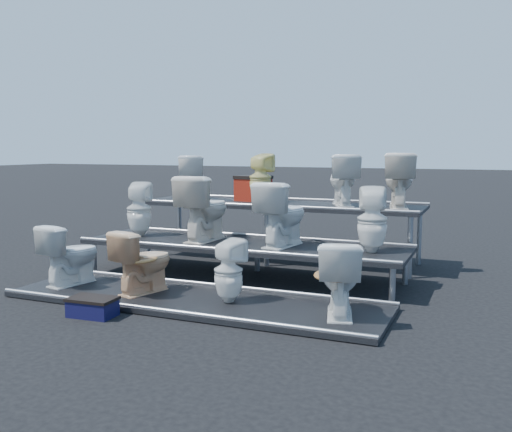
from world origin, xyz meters
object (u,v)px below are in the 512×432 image
at_px(toilet_1, 143,261).
at_px(red_crate, 253,190).
at_px(toilet_9, 261,178).
at_px(toilet_10, 343,180).
at_px(toilet_7, 372,220).
at_px(toilet_8, 193,178).
at_px(toilet_0, 71,254).
at_px(toilet_2, 229,271).
at_px(toilet_11, 399,180).
at_px(toilet_3, 339,278).
at_px(toilet_5, 204,208).
at_px(toilet_4, 139,209).
at_px(toilet_6, 282,214).
at_px(step_stool, 93,308).

bearing_deg(toilet_1, red_crate, -77.95).
bearing_deg(toilet_9, toilet_10, -168.73).
bearing_deg(toilet_7, toilet_8, -33.86).
bearing_deg(toilet_0, toilet_2, -169.44).
bearing_deg(toilet_2, toilet_11, -98.28).
relative_size(toilet_2, toilet_10, 0.92).
xyz_separation_m(toilet_3, toilet_10, (-0.64, 2.60, 0.79)).
distance_m(toilet_0, toilet_5, 1.77).
xyz_separation_m(toilet_3, toilet_9, (-1.90, 2.60, 0.80)).
xyz_separation_m(toilet_1, toilet_4, (-0.93, 1.30, 0.42)).
bearing_deg(toilet_0, toilet_9, -107.18).
height_order(toilet_0, toilet_10, toilet_10).
relative_size(toilet_7, toilet_8, 1.11).
height_order(toilet_0, red_crate, red_crate).
relative_size(toilet_4, red_crate, 1.58).
relative_size(toilet_4, toilet_5, 0.87).
bearing_deg(red_crate, toilet_4, -117.36).
distance_m(toilet_10, toilet_11, 0.77).
height_order(toilet_4, toilet_7, toilet_7).
xyz_separation_m(toilet_7, toilet_11, (0.09, 1.30, 0.39)).
relative_size(toilet_8, toilet_9, 0.95).
bearing_deg(toilet_9, toilet_6, 133.75).
relative_size(toilet_2, toilet_11, 0.89).
bearing_deg(toilet_10, toilet_3, 80.64).
xyz_separation_m(toilet_2, toilet_8, (-1.87, 2.60, 0.81)).
xyz_separation_m(toilet_8, toilet_9, (1.16, 0.00, 0.02)).
distance_m(toilet_3, toilet_5, 2.56).
relative_size(toilet_4, toilet_9, 1.02).
xyz_separation_m(toilet_1, red_crate, (0.16, 2.77, 0.61)).
bearing_deg(toilet_6, toilet_7, -171.14).
xyz_separation_m(toilet_0, toilet_6, (2.19, 1.30, 0.44)).
height_order(toilet_3, step_stool, toilet_3).
distance_m(toilet_7, toilet_9, 2.37).
relative_size(toilet_4, toilet_10, 1.03).
height_order(toilet_0, step_stool, toilet_0).
distance_m(toilet_4, toilet_7, 3.22).
distance_m(toilet_6, red_crate, 1.80).
xyz_separation_m(toilet_1, toilet_3, (2.24, 0.00, 0.01)).
height_order(toilet_1, toilet_3, toilet_3).
bearing_deg(toilet_11, toilet_0, 25.76).
bearing_deg(toilet_4, toilet_1, 105.93).
distance_m(toilet_0, toilet_10, 3.78).
bearing_deg(toilet_8, toilet_3, 114.97).
bearing_deg(toilet_11, toilet_1, 35.87).
xyz_separation_m(toilet_3, toilet_8, (-3.05, 2.60, 0.78)).
relative_size(toilet_1, step_stool, 1.57).
distance_m(toilet_1, toilet_6, 1.81).
xyz_separation_m(toilet_0, toilet_9, (1.37, 2.60, 0.80)).
height_order(toilet_2, toilet_7, toilet_7).
height_order(toilet_0, toilet_5, toilet_5).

